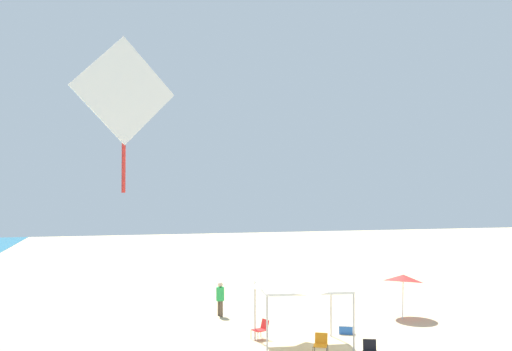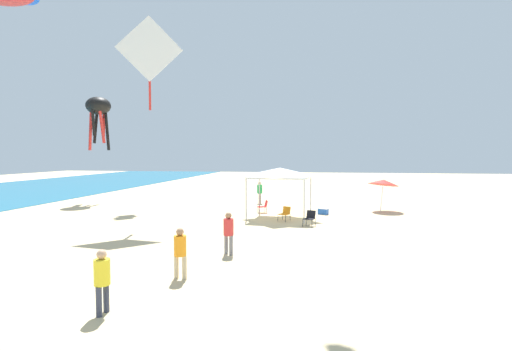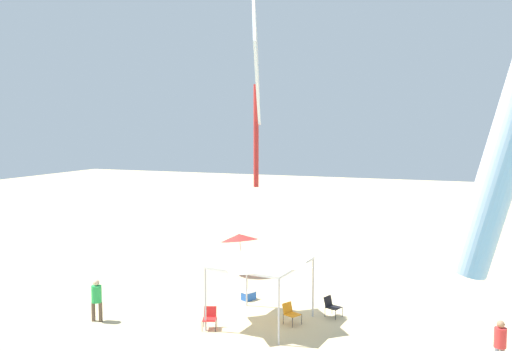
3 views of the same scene
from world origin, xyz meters
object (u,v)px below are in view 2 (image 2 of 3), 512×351
Objects in this scene: canopy_tent at (280,173)px; folding_chair_right_of_tent at (264,206)px; person_near_umbrella at (260,191)px; folding_chair_facing_ocean at (310,217)px; kite_diamond_white at (149,52)px; person_by_tent at (229,230)px; kite_octopus_black at (98,109)px; person_far_stroller at (102,276)px; beach_umbrella at (384,182)px; cooler_box at (323,211)px; folding_chair_near_cooler at (285,213)px; person_beachcomber at (180,249)px.

canopy_tent is 4.59× the size of folding_chair_right_of_tent.
folding_chair_facing_ocean is at bearing -167.40° from person_near_umbrella.
kite_diamond_white is (-4.28, 5.89, 9.13)m from folding_chair_right_of_tent.
folding_chair_right_of_tent is at bearing -167.09° from kite_diamond_white.
person_by_tent is 15.10m from person_near_umbrella.
kite_diamond_white is at bearing -74.44° from folding_chair_right_of_tent.
kite_octopus_black reaches higher than folding_chair_right_of_tent.
kite_diamond_white reaches higher than person_far_stroller.
folding_chair_right_of_tent is (-2.15, 7.97, -1.49)m from beach_umbrella.
folding_chair_right_of_tent is 1.12× the size of cooler_box.
beach_umbrella is 2.92× the size of folding_chair_near_cooler.
kite_octopus_black reaches higher than person_beachcomber.
beach_umbrella is 0.55× the size of kite_octopus_black.
folding_chair_near_cooler is 0.50× the size of person_by_tent.
folding_chair_right_of_tent is at bearing 178.12° from person_far_stroller.
kite_diamond_white reaches higher than person_near_umbrella.
kite_octopus_black reaches higher than canopy_tent.
person_far_stroller is 15.37m from kite_diamond_white.
person_beachcomber is at bearing -69.34° from person_by_tent.
person_beachcomber is (-10.67, 2.37, 0.46)m from folding_chair_near_cooler.
person_near_umbrella is (18.07, 0.26, 0.08)m from person_beachcomber.
cooler_box is 0.46× the size of person_beachcomber.
folding_chair_near_cooler is at bearing 140.75° from cooler_box.
beach_umbrella reaches higher than person_far_stroller.
canopy_tent is 3.81m from folding_chair_facing_ocean.
person_far_stroller is at bearing 152.43° from beach_umbrella.
beach_umbrella is 14.88m from person_by_tent.
folding_chair_near_cooler is at bearing 114.54° from person_by_tent.
beach_umbrella is (3.83, -6.72, -0.77)m from canopy_tent.
beach_umbrella is 1.46× the size of person_by_tent.
kite_octopus_black reaches higher than person_far_stroller.
person_beachcomber is at bearing 150.93° from beach_umbrella.
canopy_tent is 2.36× the size of person_beachcomber.
canopy_tent is 12.06m from person_beachcomber.
kite_diamond_white is (9.17, 5.18, 8.67)m from person_beachcomber.
kite_diamond_white is (6.17, 6.00, 8.64)m from person_by_tent.
canopy_tent is at bearing 147.69° from folding_chair_facing_ocean.
person_beachcomber is 18.07m from person_near_umbrella.
kite_octopus_black reaches higher than folding_chair_facing_ocean.
folding_chair_facing_ocean is at bearing 16.77° from folding_chair_right_of_tent.
person_near_umbrella is 0.40× the size of kite_octopus_black.
person_by_tent is 3.12m from person_beachcomber.
person_near_umbrella is (7.40, 2.63, 0.54)m from folding_chair_near_cooler.
kite_octopus_black reaches higher than folding_chair_near_cooler.
folding_chair_facing_ocean is 9.65m from person_near_umbrella.
canopy_tent is 10.24m from kite_diamond_white.
cooler_box is 0.45× the size of person_by_tent.
kite_diamond_white is (-2.59, 7.13, 6.87)m from canopy_tent.
beach_umbrella is at bearing 72.26° from folding_chair_facing_ocean.
beach_umbrella is 8.06m from folding_chair_facing_ocean.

